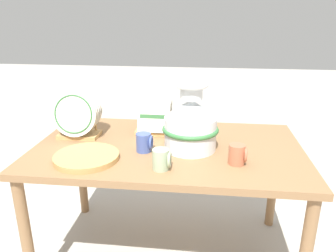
% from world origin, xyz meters
% --- Properties ---
extents(display_table, '(1.41, 0.84, 0.71)m').
position_xyz_m(display_table, '(0.00, 0.00, 0.63)').
color(display_table, olive).
rests_on(display_table, ground_plane).
extents(ceramic_vase, '(0.29, 0.29, 0.35)m').
position_xyz_m(ceramic_vase, '(0.12, -0.03, 0.85)').
color(ceramic_vase, silver).
rests_on(ceramic_vase, display_table).
extents(dish_rack_round_plates, '(0.25, 0.17, 0.27)m').
position_xyz_m(dish_rack_round_plates, '(-0.52, 0.07, 0.83)').
color(dish_rack_round_plates, tan).
rests_on(dish_rack_round_plates, display_table).
extents(dish_rack_square_plates, '(0.23, 0.16, 0.21)m').
position_xyz_m(dish_rack_square_plates, '(-0.10, 0.19, 0.79)').
color(dish_rack_square_plates, tan).
rests_on(dish_rack_square_plates, display_table).
extents(wicker_charger_stack, '(0.31, 0.31, 0.03)m').
position_xyz_m(wicker_charger_stack, '(-0.37, -0.22, 0.72)').
color(wicker_charger_stack, tan).
rests_on(wicker_charger_stack, display_table).
extents(mug_sage_glaze, '(0.08, 0.08, 0.10)m').
position_xyz_m(mug_sage_glaze, '(0.01, -0.28, 0.75)').
color(mug_sage_glaze, '#9EB28E').
rests_on(mug_sage_glaze, display_table).
extents(mug_terracotta_glaze, '(0.08, 0.08, 0.10)m').
position_xyz_m(mug_terracotta_glaze, '(0.35, -0.18, 0.75)').
color(mug_terracotta_glaze, '#B76647').
rests_on(mug_terracotta_glaze, display_table).
extents(mug_cobalt_glaze, '(0.08, 0.08, 0.10)m').
position_xyz_m(mug_cobalt_glaze, '(-0.11, -0.09, 0.75)').
color(mug_cobalt_glaze, '#42569E').
rests_on(mug_cobalt_glaze, display_table).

